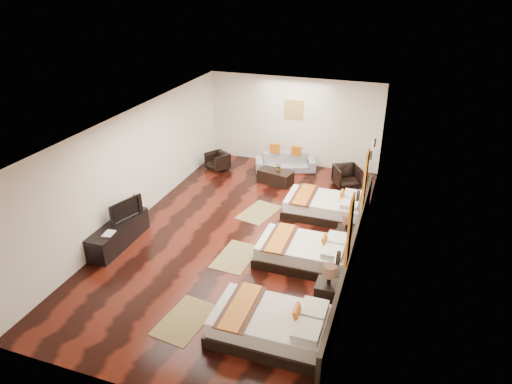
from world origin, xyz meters
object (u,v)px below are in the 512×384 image
at_px(tv_console, 119,234).
at_px(sofa, 285,162).
at_px(armchair_right, 347,176).
at_px(bed_mid, 304,252).
at_px(figurine, 135,201).
at_px(table_plant, 279,167).
at_px(nightstand_a, 328,291).
at_px(bed_near, 271,325).
at_px(bed_far, 324,206).
at_px(armchair_left, 217,161).
at_px(nightstand_b, 346,236).
at_px(tv, 124,209).
at_px(book, 104,233).
at_px(coffee_table, 275,177).

relative_size(tv_console, sofa, 0.97).
bearing_deg(armchair_right, bed_mid, -124.26).
bearing_deg(figurine, table_plant, 55.39).
bearing_deg(nightstand_a, bed_near, -123.15).
bearing_deg(nightstand_a, tv_console, 173.60).
bearing_deg(sofa, figurine, -138.43).
distance_m(bed_far, armchair_left, 4.22).
bearing_deg(bed_near, nightstand_b, 77.14).
xyz_separation_m(sofa, armchair_right, (2.02, -0.59, 0.05)).
xyz_separation_m(tv, armchair_right, (4.41, 4.57, -0.48)).
distance_m(tv_console, table_plant, 5.09).
distance_m(nightstand_b, table_plant, 3.74).
relative_size(book, coffee_table, 0.30).
distance_m(bed_near, bed_far, 4.61).
xyz_separation_m(tv, table_plant, (2.47, 4.17, -0.28)).
distance_m(bed_far, nightstand_b, 1.52).
bearing_deg(book, nightstand_a, -0.83).
distance_m(nightstand_b, figurine, 5.03).
xyz_separation_m(armchair_left, armchair_right, (4.05, 0.06, 0.04)).
distance_m(bed_mid, bed_far, 2.23).
distance_m(tv_console, armchair_left, 4.78).
xyz_separation_m(armchair_right, coffee_table, (-2.02, -0.46, -0.12)).
bearing_deg(nightstand_b, table_plant, 130.54).
bearing_deg(bed_far, figurine, -153.02).
distance_m(bed_far, figurine, 4.73).
relative_size(bed_far, coffee_table, 1.97).
height_order(book, armchair_right, armchair_right).
bearing_deg(tv_console, book, -90.00).
relative_size(tv, table_plant, 3.63).
relative_size(nightstand_b, armchair_left, 1.34).
relative_size(bed_near, bed_far, 1.02).
distance_m(bed_far, tv, 4.95).
distance_m(bed_near, book, 4.38).
bearing_deg(bed_far, bed_mid, -90.00).
distance_m(bed_mid, armchair_left, 5.57).
bearing_deg(table_plant, armchair_right, 11.69).
bearing_deg(bed_far, book, -141.08).
xyz_separation_m(bed_mid, bed_far, (0.00, 2.23, 0.00)).
distance_m(bed_far, coffee_table, 2.28).
relative_size(bed_near, nightstand_a, 2.26).
distance_m(tv, figurine, 0.53).
height_order(tv, armchair_right, tv).
bearing_deg(table_plant, bed_near, -74.68).
xyz_separation_m(tv, sofa, (2.39, 5.17, -0.53)).
bearing_deg(armchair_left, figurine, -64.14).
xyz_separation_m(bed_mid, armchair_left, (-3.78, 4.08, 0.03)).
relative_size(bed_near, table_plant, 8.28).
distance_m(bed_near, armchair_left, 7.49).
bearing_deg(nightstand_b, bed_near, -102.86).
xyz_separation_m(bed_far, armchair_right, (0.27, 1.92, 0.06)).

